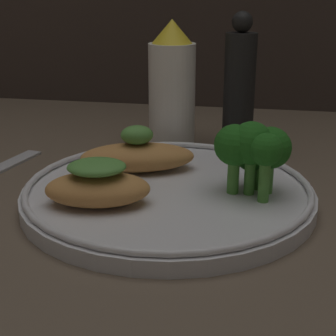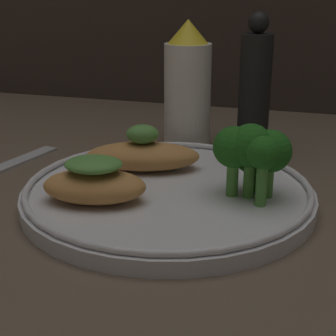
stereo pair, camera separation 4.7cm
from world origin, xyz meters
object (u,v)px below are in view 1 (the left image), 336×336
broccoli_bunch (254,149)px  pepper_grinder (239,89)px  plate (168,192)px  sauce_bottle (172,88)px

broccoli_bunch → pepper_grinder: size_ratio=0.41×
plate → sauce_bottle: 19.10cm
broccoli_bunch → sauce_bottle: sauce_bottle is taller
broccoli_bunch → pepper_grinder: 17.65cm
sauce_bottle → pepper_grinder: bearing=0.0°
plate → pepper_grinder: bearing=73.2°
sauce_bottle → pepper_grinder: pepper_grinder is taller
broccoli_bunch → plate: bearing=-177.1°
plate → broccoli_bunch: (7.74, 0.39, 4.59)cm
sauce_bottle → pepper_grinder: 8.20cm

